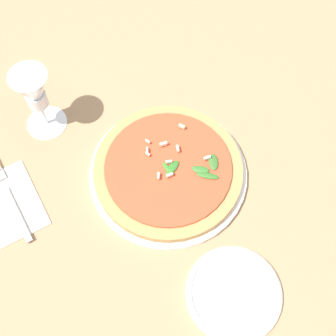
{
  "coord_description": "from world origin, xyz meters",
  "views": [
    {
      "loc": [
        -0.27,
        0.33,
        0.83
      ],
      "look_at": [
        0.02,
        0.04,
        0.03
      ],
      "focal_mm": 50.0,
      "sensor_mm": 36.0,
      "label": 1
    }
  ],
  "objects": [
    {
      "name": "side_plate_white",
      "position": [
        -0.23,
        0.12,
        0.01
      ],
      "size": [
        0.17,
        0.17,
        0.02
      ],
      "color": "white",
      "rests_on": "ground_plane"
    },
    {
      "name": "fork",
      "position": [
        0.2,
        0.29,
        0.01
      ],
      "size": [
        0.2,
        0.07,
        0.0
      ],
      "rotation": [
        0.0,
        0.0,
        -0.26
      ],
      "color": "silver",
      "rests_on": "ground_plane"
    },
    {
      "name": "wine_glass",
      "position": [
        0.28,
        0.13,
        0.1
      ],
      "size": [
        0.08,
        0.08,
        0.16
      ],
      "color": "white",
      "rests_on": "ground_plane"
    },
    {
      "name": "ground_plane",
      "position": [
        0.0,
        0.0,
        0.0
      ],
      "size": [
        6.0,
        6.0,
        0.0
      ],
      "primitive_type": "plane",
      "color": "#9E7A56"
    },
    {
      "name": "pizza_arugula_main",
      "position": [
        0.02,
        0.04,
        0.02
      ],
      "size": [
        0.31,
        0.31,
        0.05
      ],
      "color": "white",
      "rests_on": "ground_plane"
    },
    {
      "name": "napkin",
      "position": [
        0.19,
        0.29,
        0.0
      ],
      "size": [
        0.17,
        0.14,
        0.01
      ],
      "rotation": [
        0.0,
        0.0,
        -0.28
      ],
      "color": "silver",
      "rests_on": "ground_plane"
    }
  ]
}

